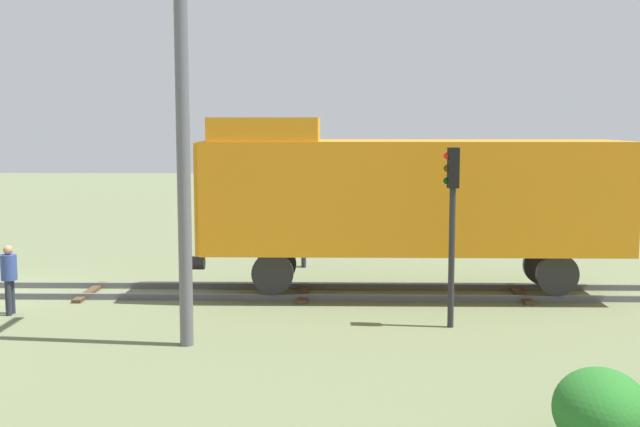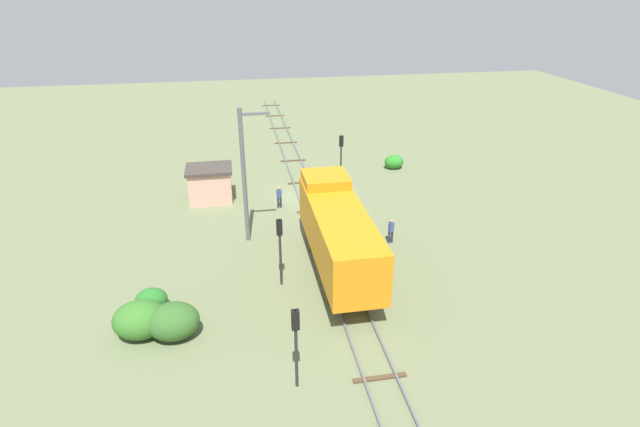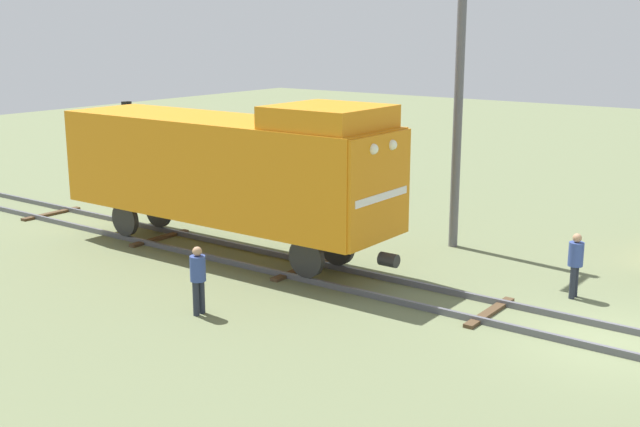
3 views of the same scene
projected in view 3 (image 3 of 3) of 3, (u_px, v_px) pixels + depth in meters
ground_plane at (611, 342)px, 17.74m from camera, size 104.80×104.80×0.00m
railway_track at (612, 338)px, 17.72m from camera, size 2.40×69.87×0.16m
locomotive at (228, 166)px, 23.72m from camera, size 2.90×11.60×4.60m
traffic_signal_mid at (280, 147)px, 26.82m from camera, size 0.32×0.34×4.08m
traffic_signal_far at (128, 132)px, 31.59m from camera, size 0.32×0.34×3.91m
worker_near_track at (576, 260)px, 20.38m from camera, size 0.38×0.38×1.70m
worker_by_signal at (198, 275)px, 19.19m from camera, size 0.38×0.38×1.70m
catenary_mast at (458, 98)px, 24.29m from camera, size 1.94×0.28×8.86m
bush_near at (327, 164)px, 34.78m from camera, size 2.56×2.10×1.86m
bush_mid at (297, 169)px, 33.77m from camera, size 2.52×2.06×1.83m
bush_back at (365, 178)px, 33.42m from camera, size 1.64×1.34×1.19m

